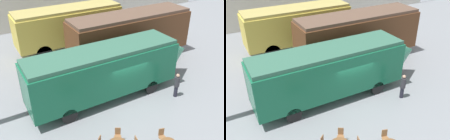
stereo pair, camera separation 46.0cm
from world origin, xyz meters
TOP-DOWN VIEW (x-y plane):
  - ground_plane at (0.00, 0.00)m, footprint 80.00×80.00m
  - passenger_coach_vintage at (-0.02, 8.89)m, footprint 9.25×2.73m
  - passenger_coach_wooden at (3.41, 4.42)m, footprint 10.05×2.83m
  - streamlined_locomotive at (-0.26, 0.67)m, footprint 11.56×2.58m
  - cafe_chair_1 at (-2.46, -3.16)m, footprint 0.39×0.40m
  - cafe_chair_5 at (-0.60, -4.32)m, footprint 0.37×0.39m
  - visitor_person at (2.89, -1.63)m, footprint 0.34×0.34m

SIDE VIEW (x-z plane):
  - ground_plane at x=0.00m, z-range 0.00..0.00m
  - cafe_chair_1 at x=-2.46m, z-range 0.07..0.94m
  - cafe_chair_5 at x=-0.60m, z-range 0.07..0.94m
  - visitor_person at x=2.89m, z-range 0.07..1.73m
  - streamlined_locomotive at x=-0.26m, z-range 0.26..3.64m
  - passenger_coach_wooden at x=3.41m, z-range 0.31..4.20m
  - passenger_coach_vintage at x=-0.02m, z-range 0.41..4.19m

